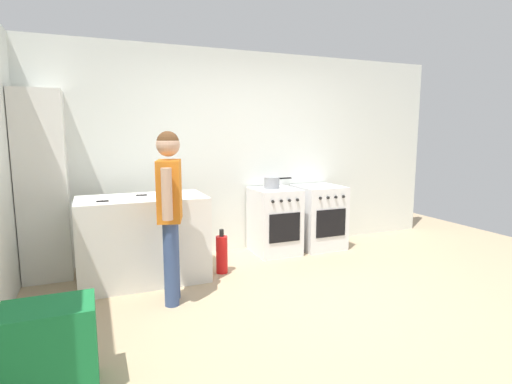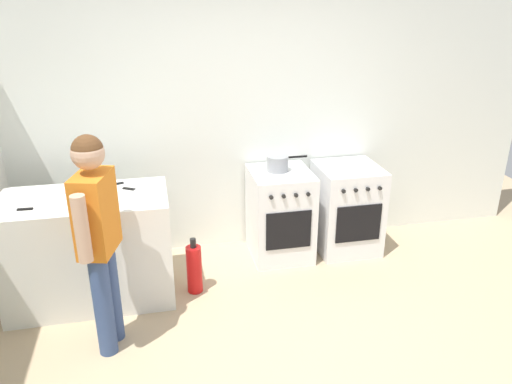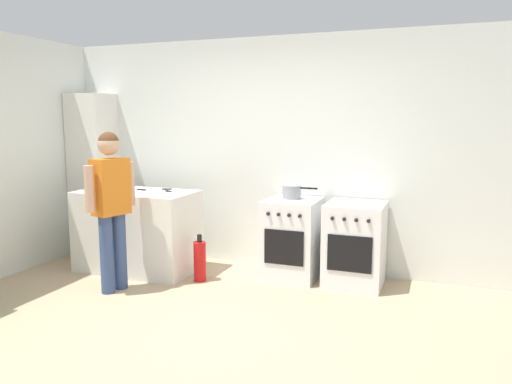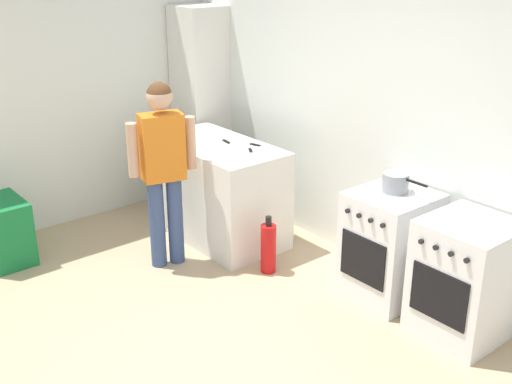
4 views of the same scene
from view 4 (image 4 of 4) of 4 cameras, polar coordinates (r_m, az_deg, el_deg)
name	(u,v)px [view 4 (image 4 of 4)]	position (r m, az deg, el deg)	size (l,w,h in m)	color
ground_plane	(195,348)	(4.53, -5.48, -13.68)	(8.00, 8.00, 0.00)	tan
back_wall	(394,117)	(5.20, 12.18, 6.55)	(6.00, 0.10, 2.60)	silver
side_wall_left	(69,88)	(6.33, -16.30, 8.84)	(0.10, 3.10, 2.60)	silver
counter_unit	(218,191)	(5.90, -3.36, 0.12)	(1.30, 0.70, 0.90)	silver
oven_left	(390,245)	(5.02, 11.80, -4.64)	(0.56, 0.62, 0.85)	white
oven_right	(466,278)	(4.69, 18.13, -7.31)	(0.58, 0.62, 0.85)	white
pot	(396,182)	(4.87, 12.31, 0.83)	(0.38, 0.20, 0.14)	gray
knife_carving	(174,135)	(6.05, -7.34, 5.08)	(0.33, 0.04, 0.01)	silver
knife_paring	(225,141)	(5.82, -2.80, 4.58)	(0.21, 0.06, 0.01)	silver
knife_utility	(251,153)	(5.48, -0.41, 3.51)	(0.23, 0.16, 0.01)	silver
knife_chef	(263,147)	(5.65, 0.67, 4.06)	(0.31, 0.11, 0.01)	silver
person	(163,160)	(5.26, -8.28, 2.79)	(0.28, 0.55, 1.58)	#384C7A
fire_extinguisher	(268,248)	(5.34, 1.10, -4.98)	(0.13, 0.13, 0.50)	red
recycling_crate_lower	(6,246)	(5.95, -21.32, -4.48)	(0.52, 0.36, 0.28)	#197238
recycling_crate_upper	(1,216)	(5.84, -21.69, -2.01)	(0.52, 0.36, 0.28)	#197238
larder_cabinet	(201,105)	(6.74, -4.95, 7.73)	(0.48, 0.44, 2.00)	silver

